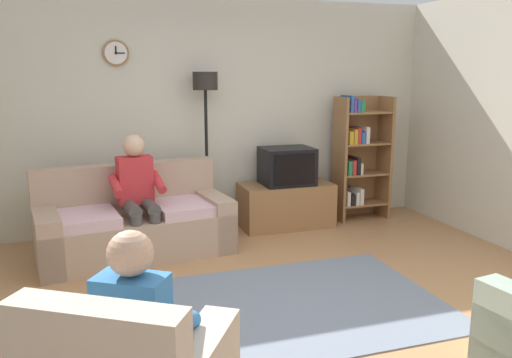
% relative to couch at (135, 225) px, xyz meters
% --- Properties ---
extents(ground_plane, '(12.00, 12.00, 0.00)m').
position_rel_couch_xyz_m(ground_plane, '(0.96, -1.81, -0.31)').
color(ground_plane, '#B27F51').
extents(back_wall_assembly, '(6.20, 0.17, 2.70)m').
position_rel_couch_xyz_m(back_wall_assembly, '(0.96, 0.85, 1.04)').
color(back_wall_assembly, beige).
rests_on(back_wall_assembly, ground_plane).
extents(couch, '(2.00, 1.13, 0.90)m').
position_rel_couch_xyz_m(couch, '(0.00, 0.00, 0.00)').
color(couch, tan).
rests_on(couch, ground_plane).
extents(tv_stand, '(1.10, 0.56, 0.53)m').
position_rel_couch_xyz_m(tv_stand, '(1.84, 0.44, -0.05)').
color(tv_stand, olive).
rests_on(tv_stand, ground_plane).
extents(tv, '(0.60, 0.49, 0.44)m').
position_rel_couch_xyz_m(tv, '(1.84, 0.42, 0.44)').
color(tv, black).
rests_on(tv, tv_stand).
extents(bookshelf, '(0.68, 0.36, 1.57)m').
position_rel_couch_xyz_m(bookshelf, '(2.84, 0.52, 0.49)').
color(bookshelf, olive).
rests_on(bookshelf, ground_plane).
extents(floor_lamp, '(0.28, 0.28, 1.85)m').
position_rel_couch_xyz_m(floor_lamp, '(0.89, 0.54, 1.14)').
color(floor_lamp, black).
rests_on(floor_lamp, ground_plane).
extents(area_rug, '(2.20, 1.70, 0.01)m').
position_rel_couch_xyz_m(area_rug, '(1.18, -1.64, -0.31)').
color(area_rug, slate).
rests_on(area_rug, ground_plane).
extents(person_on_couch, '(0.55, 0.57, 1.24)m').
position_rel_couch_xyz_m(person_on_couch, '(0.04, -0.11, 0.39)').
color(person_on_couch, red).
rests_on(person_on_couch, ground_plane).
extents(person_in_left_armchair, '(0.61, 0.64, 1.12)m').
position_rel_couch_xyz_m(person_in_left_armchair, '(-0.20, -2.78, 0.29)').
color(person_in_left_armchair, '#3372B2').
rests_on(person_in_left_armchair, ground_plane).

